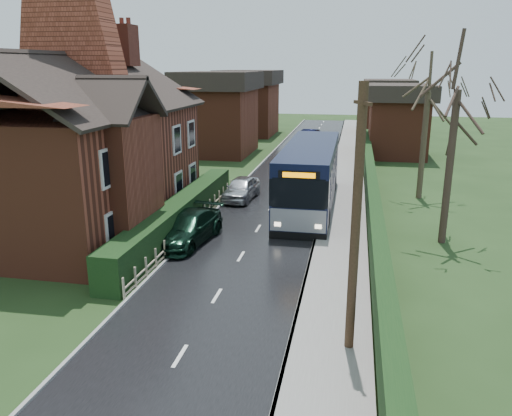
% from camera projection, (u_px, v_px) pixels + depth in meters
% --- Properties ---
extents(ground, '(140.00, 140.00, 0.00)m').
position_uv_depth(ground, '(230.00, 275.00, 20.13)').
color(ground, '#28421C').
rests_on(ground, ground).
extents(road, '(6.00, 100.00, 0.02)m').
position_uv_depth(road, '(271.00, 208.00, 29.57)').
color(road, black).
rests_on(road, ground).
extents(pavement, '(2.50, 100.00, 0.14)m').
position_uv_depth(pavement, '(343.00, 211.00, 28.76)').
color(pavement, slate).
rests_on(pavement, ground).
extents(kerb_right, '(0.12, 100.00, 0.14)m').
position_uv_depth(kerb_right, '(322.00, 210.00, 28.98)').
color(kerb_right, gray).
rests_on(kerb_right, ground).
extents(kerb_left, '(0.12, 100.00, 0.10)m').
position_uv_depth(kerb_left, '(221.00, 204.00, 30.12)').
color(kerb_left, gray).
rests_on(kerb_left, ground).
extents(front_hedge, '(1.20, 16.00, 1.60)m').
position_uv_depth(front_hedge, '(179.00, 215.00, 25.35)').
color(front_hedge, black).
rests_on(front_hedge, ground).
extents(picket_fence, '(0.10, 16.00, 0.90)m').
position_uv_depth(picket_fence, '(193.00, 223.00, 25.31)').
color(picket_fence, tan).
rests_on(picket_fence, ground).
extents(right_wall_hedge, '(0.60, 50.00, 1.80)m').
position_uv_depth(right_wall_hedge, '(372.00, 196.00, 28.21)').
color(right_wall_hedge, brown).
rests_on(right_wall_hedge, ground).
extents(brick_house, '(9.30, 14.60, 10.30)m').
position_uv_depth(brick_house, '(83.00, 143.00, 25.05)').
color(brick_house, brown).
rests_on(brick_house, ground).
extents(bus, '(2.85, 12.33, 3.74)m').
position_uv_depth(bus, '(310.00, 177.00, 29.29)').
color(bus, black).
rests_on(bus, ground).
extents(car_silver, '(1.96, 4.26, 1.42)m').
position_uv_depth(car_silver, '(241.00, 188.00, 31.32)').
color(car_silver, silver).
rests_on(car_silver, ground).
extents(car_green, '(2.72, 5.23, 1.45)m').
position_uv_depth(car_green, '(187.00, 228.00, 23.63)').
color(car_green, black).
rests_on(car_green, ground).
extents(car_distant, '(2.68, 4.68, 1.46)m').
position_uv_depth(car_distant, '(311.00, 135.00, 54.86)').
color(car_distant, black).
rests_on(car_distant, ground).
extents(bus_stop_sign, '(0.15, 0.44, 2.93)m').
position_uv_depth(bus_stop_sign, '(321.00, 196.00, 24.67)').
color(bus_stop_sign, slate).
rests_on(bus_stop_sign, ground).
extents(telegraph_pole, '(0.48, 0.95, 7.76)m').
position_uv_depth(telegraph_pole, '(356.00, 224.00, 13.73)').
color(telegraph_pole, '#312216').
rests_on(telegraph_pole, ground).
extents(tree_right_near, '(4.71, 4.71, 10.18)m').
position_uv_depth(tree_right_near, '(459.00, 78.00, 21.75)').
color(tree_right_near, '#32251E').
rests_on(tree_right_near, ground).
extents(tree_right_far, '(4.89, 4.89, 9.44)m').
position_uv_depth(tree_right_far, '(429.00, 84.00, 29.87)').
color(tree_right_far, '#3D3124').
rests_on(tree_right_far, ground).
extents(tree_house_side, '(4.89, 4.89, 11.10)m').
position_uv_depth(tree_house_side, '(120.00, 63.00, 35.52)').
color(tree_house_side, '#3E2F24').
rests_on(tree_house_side, ground).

